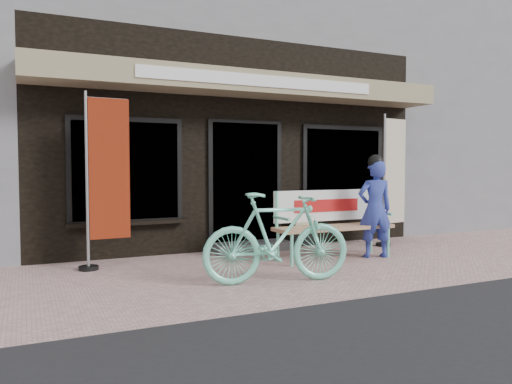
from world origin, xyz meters
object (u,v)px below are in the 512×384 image
person (375,207)px  nobori_cream (393,178)px  menu_stand (304,218)px  bicycle (277,238)px  nobori_red (106,178)px  bench (331,218)px

person → nobori_cream: size_ratio=0.68×
person → menu_stand: (-0.42, 1.45, -0.29)m
person → bicycle: (-2.16, -0.87, -0.23)m
nobori_cream → nobori_red: bearing=169.5°
bench → menu_stand: bearing=79.5°
bicycle → menu_stand: bearing=-26.7°
nobori_red → menu_stand: 3.62m
bench → menu_stand: 1.22m
bicycle → nobori_cream: bearing=-51.7°
person → nobori_cream: nobori_cream is taller
person → menu_stand: person is taller
bicycle → bench: bearing=-43.3°
menu_stand → person: bearing=-74.4°
person → bicycle: size_ratio=0.87×
menu_stand → nobori_cream: bearing=-22.2°
person → nobori_red: nobori_red is taller
bench → nobori_cream: nobori_cream is taller
bench → person: 0.72m
bench → nobori_cream: bearing=19.6°
bench → bicycle: size_ratio=1.05×
nobori_cream → bicycle: bearing=-161.9°
bench → nobori_red: (-3.27, 0.65, 0.64)m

